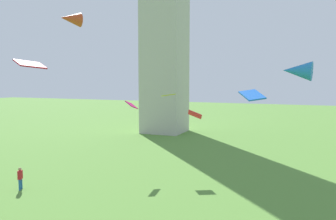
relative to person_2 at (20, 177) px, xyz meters
name	(u,v)px	position (x,y,z in m)	size (l,w,h in m)	color
person_2	(20,177)	(0.00, 0.00, 0.00)	(0.43, 0.51, 1.69)	#235693
kite_flying_0	(71,19)	(4.32, 0.93, 11.53)	(1.61, 1.73, 1.02)	#C0401E
kite_flying_2	(252,95)	(17.48, -4.60, 6.67)	(1.17, 1.23, 0.45)	blue
kite_flying_5	(297,71)	(19.08, 5.25, 7.89)	(2.03, 1.53, 1.38)	#2075C0
kite_flying_6	(132,105)	(5.03, 8.33, 5.00)	(0.82, 1.40, 0.86)	#D1156C
kite_flying_7	(195,114)	(13.17, 1.68, 5.10)	(1.04, 0.67, 0.66)	red
kite_flying_10	(30,64)	(7.52, -6.09, 8.01)	(1.21, 1.50, 0.47)	#B5192A
kite_flying_11	(169,95)	(7.81, 10.55, 5.87)	(1.51, 1.42, 0.30)	gold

